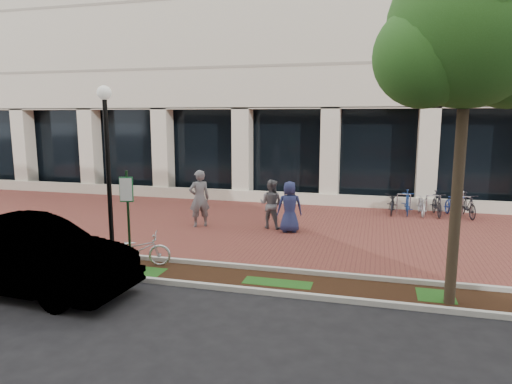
% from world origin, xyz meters
% --- Properties ---
extents(ground, '(120.00, 120.00, 0.00)m').
position_xyz_m(ground, '(0.00, 0.00, 0.00)').
color(ground, black).
rests_on(ground, ground).
extents(brick_plaza, '(40.00, 9.00, 0.01)m').
position_xyz_m(brick_plaza, '(0.00, 0.00, 0.01)').
color(brick_plaza, brown).
rests_on(brick_plaza, ground).
extents(planting_strip, '(40.00, 1.50, 0.01)m').
position_xyz_m(planting_strip, '(0.00, -5.25, 0.01)').
color(planting_strip, black).
rests_on(planting_strip, ground).
extents(curb_plaza_side, '(40.00, 0.12, 0.12)m').
position_xyz_m(curb_plaza_side, '(0.00, -4.50, 0.06)').
color(curb_plaza_side, '#BBBAB0').
rests_on(curb_plaza_side, ground).
extents(curb_street_side, '(40.00, 0.12, 0.12)m').
position_xyz_m(curb_street_side, '(0.00, -6.00, 0.06)').
color(curb_street_side, '#BBBAB0').
rests_on(curb_street_side, ground).
extents(parking_sign, '(0.34, 0.07, 2.54)m').
position_xyz_m(parking_sign, '(-1.85, -5.42, 1.61)').
color(parking_sign, '#153A1B').
rests_on(parking_sign, ground).
extents(lamppost, '(0.36, 0.36, 4.60)m').
position_xyz_m(lamppost, '(-2.67, -4.90, 2.59)').
color(lamppost, black).
rests_on(lamppost, ground).
extents(street_tree, '(3.67, 3.06, 7.03)m').
position_xyz_m(street_tree, '(5.63, -5.45, 5.31)').
color(street_tree, '#423726').
rests_on(street_tree, ground).
extents(locked_bicycle, '(1.78, 1.05, 0.88)m').
position_xyz_m(locked_bicycle, '(-1.87, -4.97, 0.44)').
color(locked_bicycle, silver).
rests_on(locked_bicycle, ground).
extents(pedestrian_left, '(0.88, 0.82, 2.01)m').
position_xyz_m(pedestrian_left, '(-1.94, -0.57, 1.01)').
color(pedestrian_left, slate).
rests_on(pedestrian_left, ground).
extents(pedestrian_mid, '(0.92, 0.76, 1.70)m').
position_xyz_m(pedestrian_mid, '(0.53, -0.12, 0.85)').
color(pedestrian_mid, slate).
rests_on(pedestrian_mid, ground).
extents(pedestrian_right, '(0.96, 0.76, 1.72)m').
position_xyz_m(pedestrian_right, '(1.25, -0.50, 0.86)').
color(pedestrian_right, navy).
rests_on(pedestrian_right, ground).
extents(bollard, '(0.12, 0.12, 0.99)m').
position_xyz_m(bollard, '(7.27, 3.72, 0.50)').
color(bollard, '#B9BABE').
rests_on(bollard, ground).
extents(bike_rack_cluster, '(3.47, 1.72, 0.97)m').
position_xyz_m(bike_rack_cluster, '(6.02, 3.46, 0.46)').
color(bike_rack_cluster, black).
rests_on(bike_rack_cluster, ground).
extents(sedan_near_curb, '(5.02, 1.99, 1.63)m').
position_xyz_m(sedan_near_curb, '(-3.36, -7.16, 0.81)').
color(sedan_near_curb, '#A3A3A7').
rests_on(sedan_near_curb, ground).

